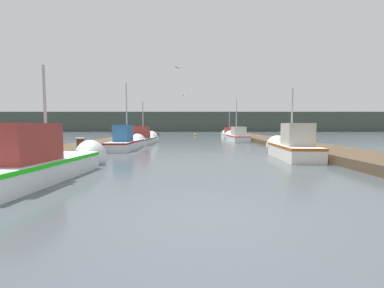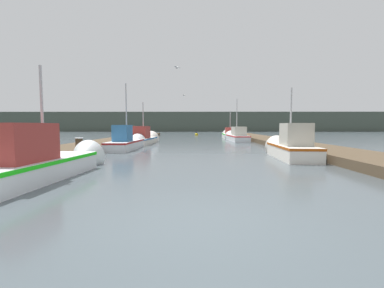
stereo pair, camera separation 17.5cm
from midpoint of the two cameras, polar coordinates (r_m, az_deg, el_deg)
name	(u,v)px [view 2 (the right image)]	position (r m, az deg, el deg)	size (l,w,h in m)	color
ground_plane	(197,223)	(4.28, 2.43, -17.09)	(200.00, 200.00, 0.00)	#424C51
dock_left	(107,143)	(21.13, -18.07, 0.25)	(2.98, 40.00, 0.36)	#4C3D2B
dock_right	(283,143)	(21.22, 19.76, 0.23)	(2.98, 40.00, 0.36)	#4C3D2B
distant_shore_ridge	(194,122)	(70.88, 0.61, 4.89)	(120.00, 16.00, 4.86)	#424C42
fishing_boat_0	(45,160)	(8.73, -29.34, -3.19)	(1.79, 5.34, 3.65)	silver
fishing_boat_1	(290,147)	(13.22, 21.24, -0.58)	(1.66, 4.80, 3.66)	silver
fishing_boat_2	(128,142)	(17.61, -13.78, 0.46)	(1.48, 5.63, 4.62)	silver
fishing_boat_3	(144,138)	(22.44, -10.31, 1.29)	(1.87, 5.72, 3.99)	silver
fishing_boat_4	(236,136)	(26.16, 9.97, 1.73)	(1.62, 6.20, 4.53)	silver
fishing_boat_5	(230,135)	(31.74, 8.55, 2.05)	(1.78, 5.07, 3.76)	silver
mooring_piling_0	(79,148)	(12.79, -23.40, -0.89)	(0.37, 0.37, 0.99)	#473523
channel_buoy	(196,135)	(39.23, 1.11, 2.11)	(0.47, 0.47, 0.97)	gold
seagull_lead	(184,96)	(25.86, -1.48, 10.72)	(0.33, 0.55, 0.12)	white
seagull_1	(177,68)	(18.12, -3.02, 16.58)	(0.39, 0.53, 0.12)	white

